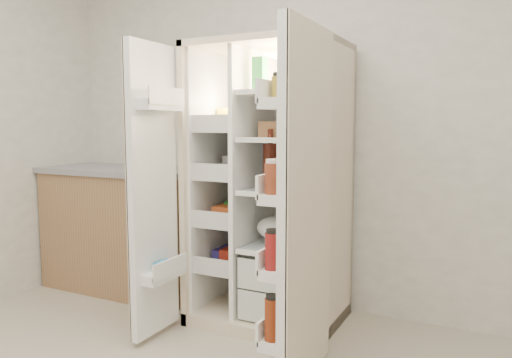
% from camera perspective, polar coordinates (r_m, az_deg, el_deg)
% --- Properties ---
extents(wall_back, '(4.00, 0.02, 2.70)m').
position_cam_1_polar(wall_back, '(3.45, 5.47, 7.37)').
color(wall_back, white).
rests_on(wall_back, floor).
extents(refrigerator, '(0.92, 0.70, 1.80)m').
position_cam_1_polar(refrigerator, '(3.19, 2.20, -3.41)').
color(refrigerator, beige).
rests_on(refrigerator, floor).
extents(freezer_door, '(0.15, 0.40, 1.72)m').
position_cam_1_polar(freezer_door, '(2.93, -11.99, -1.52)').
color(freezer_door, white).
rests_on(freezer_door, floor).
extents(fridge_door, '(0.17, 0.58, 1.72)m').
position_cam_1_polar(fridge_door, '(2.36, 5.45, -3.68)').
color(fridge_door, white).
rests_on(fridge_door, floor).
extents(kitchen_counter, '(1.32, 0.70, 0.96)m').
position_cam_1_polar(kitchen_counter, '(3.99, -14.57, -5.52)').
color(kitchen_counter, '#99704C').
rests_on(kitchen_counter, floor).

